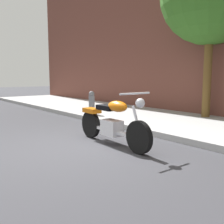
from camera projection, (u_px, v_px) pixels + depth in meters
ground_plane at (84, 147)px, 5.26m from camera, size 60.00×60.00×0.00m
sidewalk at (188, 124)px, 7.36m from camera, size 24.35×3.32×0.14m
motorcycle at (112, 123)px, 5.41m from camera, size 2.24×0.70×1.11m
fire_hydrant at (92, 105)px, 8.89m from camera, size 0.20×0.20×0.91m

